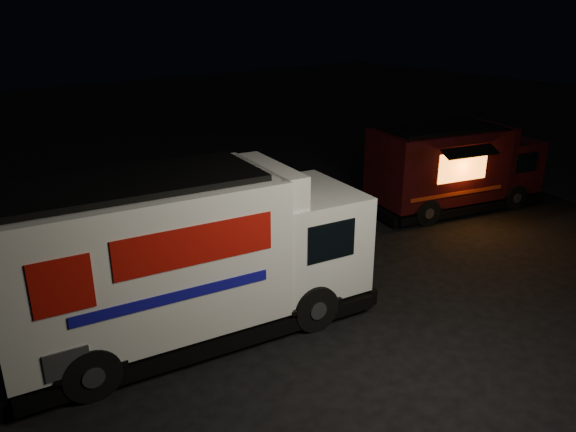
# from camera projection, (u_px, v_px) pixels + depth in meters

# --- Properties ---
(ground) EXTENTS (80.00, 80.00, 0.00)m
(ground) POSITION_uv_depth(u_px,v_px,m) (340.00, 299.00, 12.66)
(ground) COLOR black
(ground) RESTS_ON ground
(white_truck) EXTENTS (7.74, 3.61, 3.38)m
(white_truck) POSITION_uv_depth(u_px,v_px,m) (192.00, 255.00, 10.88)
(white_truck) COLOR white
(white_truck) RESTS_ON ground
(red_truck) EXTENTS (6.25, 3.52, 2.75)m
(red_truck) POSITION_uv_depth(u_px,v_px,m) (456.00, 167.00, 17.94)
(red_truck) COLOR #3D0B12
(red_truck) RESTS_ON ground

